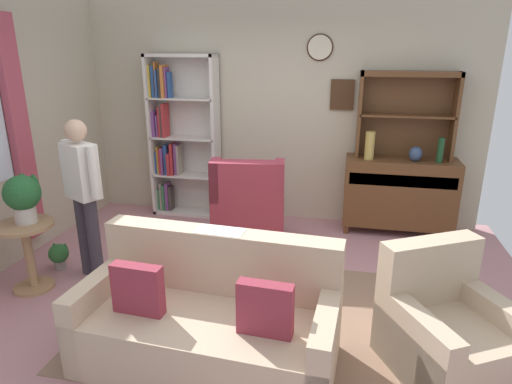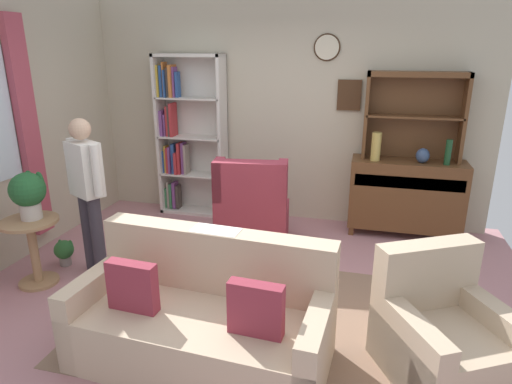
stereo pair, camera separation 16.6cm
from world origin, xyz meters
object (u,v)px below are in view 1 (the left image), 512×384
at_px(couch_floral, 210,321).
at_px(vase_round, 415,154).
at_px(plant_stand, 28,249).
at_px(person_reading, 83,189).
at_px(sideboard, 399,192).
at_px(potted_plant_small, 59,255).
at_px(bookshelf, 179,137).
at_px(vase_tall, 370,145).
at_px(wingback_chair, 249,215).
at_px(sideboard_hutch, 407,103).
at_px(bottle_wine, 440,150).
at_px(armchair_floral, 447,332).
at_px(potted_plant_large, 23,195).

bearing_deg(couch_floral, vase_round, 58.05).
xyz_separation_m(plant_stand, person_reading, (0.41, 0.35, 0.50)).
bearing_deg(plant_stand, sideboard, 31.44).
bearing_deg(vase_round, potted_plant_small, -155.16).
bearing_deg(potted_plant_small, sideboard, 26.55).
relative_size(bookshelf, vase_tall, 6.42).
height_order(bookshelf, potted_plant_small, bookshelf).
relative_size(vase_tall, potted_plant_small, 1.20).
bearing_deg(person_reading, wingback_chair, 35.59).
distance_m(vase_tall, wingback_chair, 1.63).
distance_m(couch_floral, potted_plant_small, 2.18).
bearing_deg(person_reading, sideboard_hutch, 31.59).
xyz_separation_m(bottle_wine, couch_floral, (-1.92, -2.64, -0.75)).
relative_size(sideboard_hutch, couch_floral, 0.59).
distance_m(bookshelf, armchair_floral, 3.97).
distance_m(couch_floral, armchair_floral, 1.66).
xyz_separation_m(sideboard, plant_stand, (-3.47, -2.12, -0.11)).
height_order(plant_stand, potted_plant_small, plant_stand).
bearing_deg(armchair_floral, wingback_chair, 136.72).
distance_m(plant_stand, potted_plant_large, 0.51).
height_order(couch_floral, plant_stand, couch_floral).
height_order(bottle_wine, person_reading, person_reading).
height_order(vase_tall, potted_plant_large, vase_tall).
distance_m(vase_round, couch_floral, 3.21).
height_order(vase_round, armchair_floral, vase_round).
distance_m(bottle_wine, armchair_floral, 2.52).
bearing_deg(couch_floral, potted_plant_small, 152.78).
bearing_deg(couch_floral, armchair_floral, 8.60).
bearing_deg(sideboard, armchair_floral, -87.36).
bearing_deg(vase_round, wingback_chair, -158.35).
distance_m(sideboard, vase_tall, 0.70).
bearing_deg(potted_plant_large, sideboard_hutch, 32.16).
height_order(armchair_floral, potted_plant_small, armchair_floral).
xyz_separation_m(vase_round, armchair_floral, (-0.02, -2.41, -0.72)).
bearing_deg(sideboard, potted_plant_large, -149.15).
xyz_separation_m(wingback_chair, potted_plant_small, (-1.78, -0.94, -0.22)).
relative_size(sideboard_hutch, vase_round, 6.47).
xyz_separation_m(couch_floral, wingback_chair, (-0.15, 1.94, 0.07)).
height_order(sideboard, vase_tall, vase_tall).
bearing_deg(armchair_floral, sideboard_hutch, 92.53).
height_order(sideboard_hutch, potted_plant_large, sideboard_hutch).
relative_size(vase_tall, person_reading, 0.21).
bearing_deg(vase_round, person_reading, -151.87).
distance_m(vase_round, plant_stand, 4.19).
relative_size(wingback_chair, potted_plant_small, 3.84).
relative_size(plant_stand, potted_plant_large, 1.48).
relative_size(bookshelf, potted_plant_large, 4.74).
bearing_deg(armchair_floral, person_reading, 167.49).
relative_size(vase_round, plant_stand, 0.26).
relative_size(bottle_wine, potted_plant_large, 0.65).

